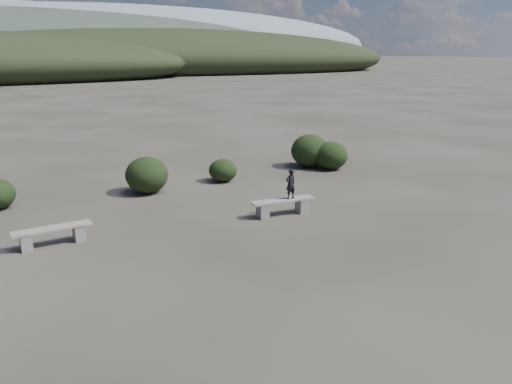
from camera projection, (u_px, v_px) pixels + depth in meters
ground at (316, 291)px, 9.85m from camera, size 1200.00×1200.00×0.00m
bench_left at (53, 234)px, 12.12m from camera, size 1.87×0.52×0.46m
bench_right at (283, 206)px, 14.38m from camera, size 1.92×0.51×0.47m
seated_person at (291, 184)px, 14.31m from camera, size 0.33×0.24×0.87m
shrub_b at (147, 175)px, 16.63m from camera, size 1.42×1.42×1.22m
shrub_c at (223, 170)px, 18.16m from camera, size 1.03×1.03×0.82m
shrub_d at (310, 151)px, 20.43m from camera, size 1.53×1.53×1.34m
shrub_e at (331, 155)px, 20.06m from camera, size 1.35×1.35×1.12m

